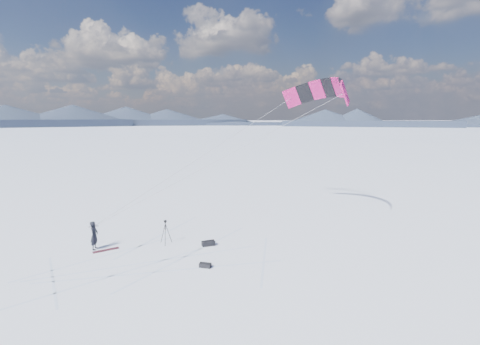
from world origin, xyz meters
name	(u,v)px	position (x,y,z in m)	size (l,w,h in m)	color
ground	(148,256)	(0.00, 0.00, 0.00)	(1800.00, 1800.00, 0.00)	white
horizon_hills	(146,207)	(0.00, 0.00, 2.78)	(704.84, 706.81, 8.00)	black
snow_tracks	(141,261)	(-0.41, -0.64, 0.00)	(17.62, 14.39, 0.01)	silver
snowkiter	(95,249)	(-2.84, 2.05, 0.00)	(0.61, 0.40, 1.68)	black
snowboard	(106,250)	(-2.24, 1.63, 0.02)	(1.45, 0.27, 0.04)	maroon
tripod	(165,229)	(1.19, 1.59, 0.95)	(0.70, 0.70, 1.48)	black
gear_bag_a	(208,243)	(3.56, 0.40, 0.15)	(0.78, 0.38, 0.34)	black
gear_bag_b	(205,265)	(2.65, -2.53, 0.12)	(0.66, 0.57, 0.27)	black
power_kite	(322,92)	(13.11, 3.66, 9.48)	(17.29, 7.06, 9.13)	#B1135A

